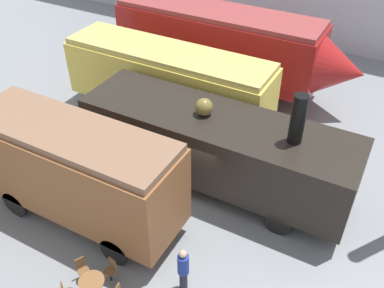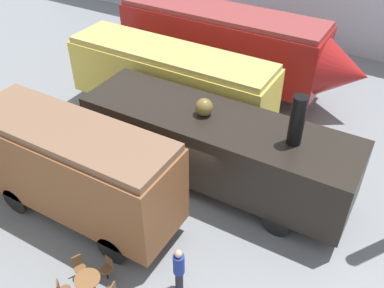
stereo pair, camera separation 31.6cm
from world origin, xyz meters
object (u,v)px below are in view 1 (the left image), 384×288
object	(u,v)px
streamlined_locomotive	(232,44)
passenger_coach_wooden	(77,169)
passenger_coach_vintage	(168,78)
steam_locomotive	(216,144)
cafe_table_near	(92,285)
visitor_person	(183,269)

from	to	relation	value
streamlined_locomotive	passenger_coach_wooden	size ratio (longest dim) A/B	1.72
streamlined_locomotive	passenger_coach_vintage	size ratio (longest dim) A/B	1.30
streamlined_locomotive	steam_locomotive	world-z (taller)	steam_locomotive
streamlined_locomotive	cafe_table_near	xyz separation A→B (m)	(1.69, -13.27, -1.84)
passenger_coach_wooden	cafe_table_near	bearing A→B (deg)	-46.14
passenger_coach_vintage	visitor_person	size ratio (longest dim) A/B	5.51
steam_locomotive	passenger_coach_vintage	bearing A→B (deg)	141.98
passenger_coach_wooden	visitor_person	xyz separation A→B (m)	(4.53, -0.93, -1.25)
streamlined_locomotive	cafe_table_near	bearing A→B (deg)	-82.74
cafe_table_near	passenger_coach_wooden	bearing A→B (deg)	133.86
passenger_coach_wooden	visitor_person	distance (m)	4.79
passenger_coach_vintage	passenger_coach_wooden	bearing A→B (deg)	-84.42
passenger_coach_vintage	visitor_person	distance (m)	9.44
streamlined_locomotive	visitor_person	xyz separation A→B (m)	(3.88, -11.77, -1.44)
visitor_person	streamlined_locomotive	bearing A→B (deg)	108.26
cafe_table_near	streamlined_locomotive	bearing A→B (deg)	97.26
passenger_coach_wooden	steam_locomotive	bearing A→B (deg)	50.23
streamlined_locomotive	passenger_coach_wooden	xyz separation A→B (m)	(-0.64, -10.84, -0.20)
streamlined_locomotive	steam_locomotive	bearing A→B (deg)	-69.90
passenger_coach_wooden	passenger_coach_vintage	bearing A→B (deg)	95.58
cafe_table_near	steam_locomotive	bearing A→B (deg)	82.12
steam_locomotive	visitor_person	world-z (taller)	steam_locomotive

